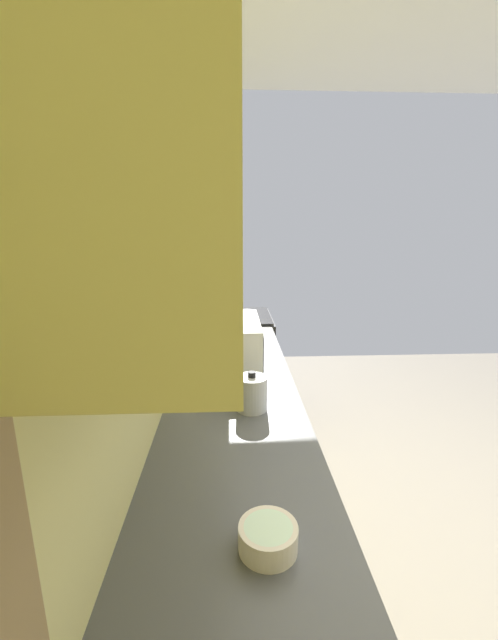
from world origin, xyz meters
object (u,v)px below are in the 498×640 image
at_px(bowl, 268,536).
at_px(kettle, 252,393).
at_px(microwave, 229,344).
at_px(oven_range, 235,366).

height_order(bowl, kettle, kettle).
height_order(microwave, kettle, microwave).
bearing_deg(microwave, bowl, -175.43).
distance_m(oven_range, bowl, 2.49).
relative_size(oven_range, bowl, 7.38).
xyz_separation_m(oven_range, bowl, (-2.44, -0.06, 0.48)).
distance_m(oven_range, microwave, 1.32).
height_order(oven_range, bowl, oven_range).
bearing_deg(oven_range, microwave, 178.04).
relative_size(microwave, bowl, 3.52).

